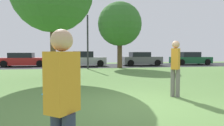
{
  "coord_description": "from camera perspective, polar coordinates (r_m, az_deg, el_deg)",
  "views": [
    {
      "loc": [
        -1.95,
        -5.4,
        1.46
      ],
      "look_at": [
        0.0,
        5.33,
        0.87
      ],
      "focal_mm": 33.47,
      "sensor_mm": 36.0,
      "label": 1
    }
  ],
  "objects": [
    {
      "name": "street_lamp_post",
      "position": [
        17.65,
        -6.66,
        5.67
      ],
      "size": [
        0.14,
        0.14,
        4.5
      ],
      "primitive_type": "cylinder",
      "color": "#2D2D33",
      "rests_on": "ground_plane"
    },
    {
      "name": "person_thrower",
      "position": [
        7.02,
        16.96,
        -0.65
      ],
      "size": [
        0.37,
        0.39,
        1.81
      ],
      "rotation": [
        0.0,
        0.0,
        -2.26
      ],
      "color": "slate",
      "rests_on": "ground_plane"
    },
    {
      "name": "road_strip",
      "position": [
        21.54,
        -5.08,
        -0.76
      ],
      "size": [
        44.0,
        6.4,
        0.01
      ],
      "primitive_type": "cube",
      "color": "#28282B",
      "rests_on": "ground_plane"
    },
    {
      "name": "parked_car_silver",
      "position": [
        21.09,
        -7.51,
        0.97
      ],
      "size": [
        4.11,
        1.95,
        1.49
      ],
      "color": "#B7B7BC",
      "rests_on": "ground_plane"
    },
    {
      "name": "parked_car_red",
      "position": [
        22.25,
        -23.0,
        0.73
      ],
      "size": [
        4.57,
        1.99,
        1.35
      ],
      "color": "#B21E1E",
      "rests_on": "ground_plane"
    },
    {
      "name": "parked_car_grey",
      "position": [
        22.19,
        7.96,
        1.02
      ],
      "size": [
        4.05,
        2.02,
        1.41
      ],
      "color": "slate",
      "rests_on": "ground_plane"
    },
    {
      "name": "ground_plane",
      "position": [
        5.92,
        9.43,
        -11.21
      ],
      "size": [
        44.0,
        44.0,
        0.0
      ],
      "primitive_type": "plane",
      "color": "#5B8442"
    },
    {
      "name": "person_catcher",
      "position": [
        2.24,
        -13.35,
        -10.54
      ],
      "size": [
        0.37,
        0.39,
        1.69
      ],
      "rotation": [
        0.0,
        0.0,
        0.88
      ],
      "color": "#2D334C",
      "rests_on": "ground_plane"
    },
    {
      "name": "parked_car_green",
      "position": [
        25.07,
        20.57,
        1.07
      ],
      "size": [
        4.4,
        1.95,
        1.42
      ],
      "color": "#195633",
      "rests_on": "ground_plane"
    },
    {
      "name": "frisbee_disc",
      "position": [
        7.54,
        -17.69,
        -8.1
      ],
      "size": [
        0.27,
        0.27,
        0.03
      ],
      "primitive_type": "cylinder",
      "color": "#2DB2E0",
      "rests_on": "ground_plane"
    },
    {
      "name": "oak_tree_right",
      "position": [
        18.93,
        2.12,
        10.55
      ],
      "size": [
        3.91,
        3.91,
        5.88
      ],
      "color": "brown",
      "rests_on": "ground_plane"
    }
  ]
}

